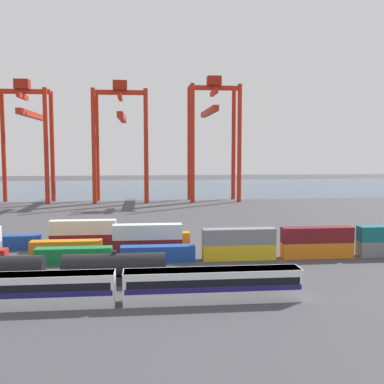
{
  "coord_description": "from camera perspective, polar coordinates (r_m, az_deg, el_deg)",
  "views": [
    {
      "loc": [
        6.82,
        -77.38,
        18.28
      ],
      "look_at": [
        16.39,
        15.02,
        9.7
      ],
      "focal_mm": 43.44,
      "sensor_mm": 36.0,
      "label": 1
    }
  ],
  "objects": [
    {
      "name": "shipping_container_14",
      "position": [
        83.49,
        -15.19,
        -6.64
      ],
      "size": [
        12.1,
        2.44,
        2.6
      ],
      "primitive_type": "cube",
      "color": "orange",
      "rests_on": "ground_plane"
    },
    {
      "name": "shipping_container_2",
      "position": [
        77.38,
        -14.29,
        -7.56
      ],
      "size": [
        12.1,
        2.44,
        2.6
      ],
      "primitive_type": "cube",
      "color": "#197538",
      "rests_on": "ground_plane"
    },
    {
      "name": "shipping_container_22",
      "position": [
        88.29,
        -4.25,
        -5.82
      ],
      "size": [
        12.1,
        2.44,
        2.6
      ],
      "primitive_type": "cube",
      "color": "orange",
      "rests_on": "ground_plane"
    },
    {
      "name": "shipping_container_20",
      "position": [
        88.98,
        -13.19,
        -5.86
      ],
      "size": [
        12.1,
        2.44,
        2.6
      ],
      "primitive_type": "cube",
      "color": "maroon",
      "rests_on": "ground_plane"
    },
    {
      "name": "shipping_container_3",
      "position": [
        76.57,
        -4.22,
        -7.55
      ],
      "size": [
        12.1,
        2.44,
        2.6
      ],
      "primitive_type": "cube",
      "color": "#1C4299",
      "rests_on": "ground_plane"
    },
    {
      "name": "shipping_container_19",
      "position": [
        91.75,
        -21.79,
        -5.77
      ],
      "size": [
        12.1,
        2.44,
        2.6
      ],
      "primitive_type": "cube",
      "color": "#1C4299",
      "rests_on": "ground_plane"
    },
    {
      "name": "shipping_container_16",
      "position": [
        81.89,
        -5.49,
        -4.86
      ],
      "size": [
        12.1,
        2.44,
        2.6
      ],
      "primitive_type": "cube",
      "color": "silver",
      "rests_on": "shipping_container_15"
    },
    {
      "name": "shipping_container_21",
      "position": [
        88.52,
        -13.23,
        -4.21
      ],
      "size": [
        12.1,
        2.44,
        2.6
      ],
      "primitive_type": "cube",
      "color": "silver",
      "rests_on": "shipping_container_20"
    },
    {
      "name": "gantry_crane_central",
      "position": [
        166.91,
        -8.7,
        7.74
      ],
      "size": [
        18.96,
        37.04,
        41.71
      ],
      "color": "red",
      "rests_on": "ground_plane"
    },
    {
      "name": "gantry_crane_west",
      "position": [
        172.15,
        -19.69,
        7.5
      ],
      "size": [
        18.23,
        40.01,
        41.63
      ],
      "color": "red",
      "rests_on": "ground_plane"
    },
    {
      "name": "harbour_water",
      "position": [
        221.32,
        -7.66,
        0.5
      ],
      "size": [
        400.0,
        110.0,
        0.01
      ],
      "primitive_type": "cube",
      "color": "#384C60",
      "rests_on": "ground_plane"
    },
    {
      "name": "shipping_container_15",
      "position": [
        82.39,
        -5.47,
        -6.64
      ],
      "size": [
        12.1,
        2.44,
        2.6
      ],
      "primitive_type": "cube",
      "color": "maroon",
      "rests_on": "ground_plane"
    },
    {
      "name": "passenger_train",
      "position": [
        58.2,
        -20.21,
        -11.15
      ],
      "size": [
        66.13,
        3.14,
        3.9
      ],
      "color": "silver",
      "rests_on": "ground_plane"
    },
    {
      "name": "shipping_container_7",
      "position": [
        81.34,
        15.11,
        -5.09
      ],
      "size": [
        12.1,
        2.44,
        2.6
      ],
      "primitive_type": "cube",
      "color": "maroon",
      "rests_on": "shipping_container_6"
    },
    {
      "name": "ground_plane",
      "position": [
        118.99,
        -9.14,
        -3.63
      ],
      "size": [
        420.0,
        420.0,
        0.0
      ],
      "primitive_type": "plane",
      "color": "#424247"
    },
    {
      "name": "gantry_crane_east",
      "position": [
        168.4,
        2.56,
        8.2
      ],
      "size": [
        17.9,
        36.1,
        43.69
      ],
      "color": "red",
      "rests_on": "ground_plane"
    },
    {
      "name": "shipping_container_6",
      "position": [
        81.84,
        15.07,
        -6.88
      ],
      "size": [
        12.1,
        2.44,
        2.6
      ],
      "primitive_type": "cube",
      "color": "orange",
      "rests_on": "ground_plane"
    },
    {
      "name": "shipping_container_5",
      "position": [
        77.58,
        5.77,
        -5.43
      ],
      "size": [
        12.1,
        2.44,
        2.6
      ],
      "primitive_type": "cube",
      "color": "slate",
      "rests_on": "shipping_container_4"
    },
    {
      "name": "shipping_container_4",
      "position": [
        78.11,
        5.76,
        -7.3
      ],
      "size": [
        12.1,
        2.44,
        2.6
      ],
      "primitive_type": "cube",
      "color": "gold",
      "rests_on": "ground_plane"
    }
  ]
}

